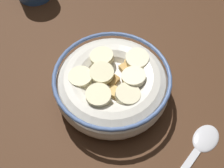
{
  "coord_description": "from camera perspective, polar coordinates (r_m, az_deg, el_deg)",
  "views": [
    {
      "loc": [
        -23.43,
        4.37,
        38.98
      ],
      "look_at": [
        0.0,
        0.0,
        3.0
      ],
      "focal_mm": 46.97,
      "sensor_mm": 36.0,
      "label": 1
    }
  ],
  "objects": [
    {
      "name": "ground_plane",
      "position": [
        0.47,
        -0.0,
        -2.72
      ],
      "size": [
        98.21,
        98.21,
        2.0
      ],
      "primitive_type": "cube",
      "color": "#472B19"
    },
    {
      "name": "spoon",
      "position": [
        0.43,
        16.52,
        -11.94
      ],
      "size": [
        12.33,
        14.24,
        0.8
      ],
      "color": "silver",
      "rests_on": "ground_plane"
    },
    {
      "name": "cereal_bowl",
      "position": [
        0.43,
        0.01,
        -0.06
      ],
      "size": [
        17.09,
        17.09,
        5.98
      ],
      "color": "silver",
      "rests_on": "ground_plane"
    }
  ]
}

